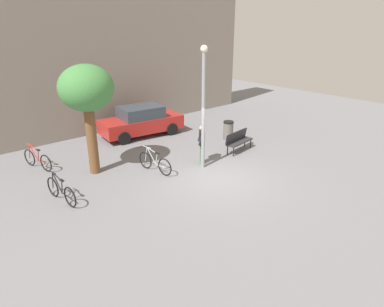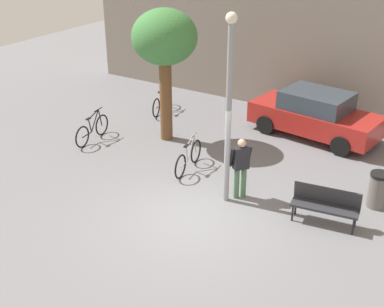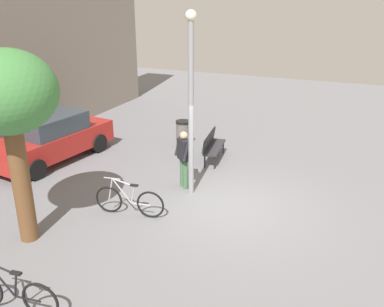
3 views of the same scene
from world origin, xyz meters
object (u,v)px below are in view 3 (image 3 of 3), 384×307
lamppost (191,96)px  bicycle_black (12,293)px  plaza_tree (8,97)px  trash_bin (183,133)px  park_bench (212,144)px  bicycle_silver (129,201)px  person_by_lamppost (184,156)px  parked_car_red (51,138)px

lamppost → bicycle_black: 6.07m
plaza_tree → trash_bin: 7.55m
park_bench → plaza_tree: 7.01m
bicycle_black → bicycle_silver: bearing=-1.2°
person_by_lamppost → trash_bin: size_ratio=1.78×
lamppost → person_by_lamppost: lamppost is taller
plaza_tree → bicycle_black: 3.75m
park_bench → parked_car_red: (-2.07, 4.86, 0.23)m
bicycle_silver → parked_car_red: 4.82m
park_bench → plaza_tree: (-6.10, 2.12, 2.71)m
person_by_lamppost → park_bench: person_by_lamppost is taller
bicycle_black → park_bench: bearing=-4.8°
plaza_tree → bicycle_silver: plaza_tree is taller
person_by_lamppost → plaza_tree: bearing=150.9°
park_bench → plaza_tree: plaza_tree is taller
parked_car_red → plaza_tree: bearing=-145.8°
trash_bin → bicycle_black: bearing=-175.1°
park_bench → bicycle_black: bicycle_black is taller
person_by_lamppost → park_bench: bearing=0.1°
lamppost → person_by_lamppost: bearing=54.2°
person_by_lamppost → parked_car_red: 4.87m
bicycle_silver → lamppost: bearing=-27.9°
plaza_tree → trash_bin: bearing=-5.5°
person_by_lamppost → park_bench: 2.33m
parked_car_red → trash_bin: bearing=-49.2°
lamppost → park_bench: (2.53, 0.33, -2.18)m
plaza_tree → bicycle_silver: 3.73m
trash_bin → bicycle_silver: bearing=-170.7°
person_by_lamppost → bicycle_silver: size_ratio=0.93×
person_by_lamppost → plaza_tree: (-3.81, 2.12, 2.29)m
bicycle_silver → bicycle_black: size_ratio=1.00×
parked_car_red → trash_bin: size_ratio=4.67×
bicycle_silver → trash_bin: size_ratio=1.91×
bicycle_black → parked_car_red: bearing=35.0°
park_bench → lamppost: bearing=-172.6°
bicycle_silver → parked_car_red: parked_car_red is taller
bicycle_black → person_by_lamppost: bearing=-6.8°
plaza_tree → park_bench: bearing=-19.1°
person_by_lamppost → trash_bin: 3.53m
bicycle_silver → trash_bin: bearing=9.3°
person_by_lamppost → lamppost: bearing=-125.8°
lamppost → trash_bin: size_ratio=5.15×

